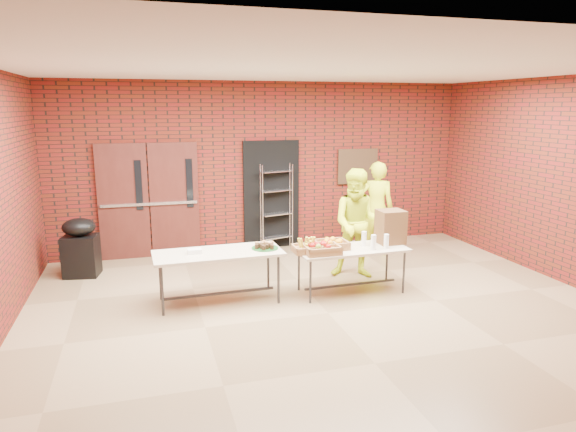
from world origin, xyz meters
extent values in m
cube|color=olive|center=(0.00, 0.00, -0.02)|extent=(8.00, 7.00, 0.04)
cube|color=silver|center=(0.00, 0.00, 3.22)|extent=(8.00, 7.00, 0.04)
cube|color=maroon|center=(0.00, 3.52, 1.60)|extent=(8.00, 0.04, 3.20)
cube|color=maroon|center=(0.00, -3.52, 1.60)|extent=(8.00, 0.04, 3.20)
cube|color=#461B14|center=(-2.65, 3.44, 1.05)|extent=(0.88, 0.08, 2.10)
cube|color=#461B14|center=(-1.75, 3.44, 1.05)|extent=(0.88, 0.08, 2.10)
cube|color=black|center=(-2.37, 3.39, 1.35)|extent=(0.12, 0.02, 0.90)
cube|color=black|center=(-1.47, 3.39, 1.35)|extent=(0.12, 0.02, 0.90)
cube|color=silver|center=(-2.20, 3.38, 1.00)|extent=(1.70, 0.04, 0.05)
cube|color=black|center=(0.10, 3.46, 1.05)|extent=(1.10, 0.06, 2.10)
cube|color=#3B2A17|center=(1.90, 3.45, 1.55)|extent=(0.85, 0.04, 0.70)
cube|color=beige|center=(-1.34, 0.83, 0.72)|extent=(1.81, 0.79, 0.04)
cube|color=#323238|center=(-1.34, 0.83, 0.12)|extent=(1.59, 0.08, 0.03)
cylinder|color=#323238|center=(-2.14, 1.13, 0.35)|extent=(0.04, 0.04, 0.70)
cylinder|color=#323238|center=(-0.55, 1.13, 0.35)|extent=(0.04, 0.04, 0.70)
cylinder|color=#323238|center=(-2.14, 0.53, 0.35)|extent=(0.04, 0.04, 0.70)
cylinder|color=#323238|center=(-0.55, 0.53, 0.35)|extent=(0.04, 0.04, 0.70)
cube|color=beige|center=(0.61, 0.68, 0.66)|extent=(1.66, 0.72, 0.04)
cube|color=#323238|center=(0.61, 0.68, 0.11)|extent=(1.46, 0.07, 0.03)
cylinder|color=#323238|center=(-0.12, 0.96, 0.32)|extent=(0.03, 0.03, 0.64)
cylinder|color=#323238|center=(1.34, 0.96, 0.32)|extent=(0.03, 0.03, 0.64)
cylinder|color=#323238|center=(-0.12, 0.41, 0.32)|extent=(0.03, 0.03, 0.64)
cylinder|color=#323238|center=(1.34, 0.41, 0.32)|extent=(0.03, 0.03, 0.64)
cube|color=#A77543|center=(-0.08, 0.67, 0.71)|extent=(0.41, 0.32, 0.06)
cube|color=#A77543|center=(0.32, 0.75, 0.71)|extent=(0.47, 0.37, 0.07)
cube|color=#A77543|center=(0.10, 0.55, 0.71)|extent=(0.50, 0.39, 0.08)
cylinder|color=#15521D|center=(-0.67, 0.82, 0.74)|extent=(0.38, 0.38, 0.01)
cube|color=white|center=(-1.67, 0.84, 0.77)|extent=(0.19, 0.13, 0.06)
cube|color=#55341D|center=(1.30, 0.81, 0.93)|extent=(0.39, 0.35, 0.51)
cylinder|color=white|center=(0.89, 0.52, 0.79)|extent=(0.07, 0.07, 0.22)
cylinder|color=white|center=(1.10, 0.54, 0.78)|extent=(0.07, 0.07, 0.21)
cylinder|color=white|center=(0.84, 0.75, 0.79)|extent=(0.07, 0.07, 0.22)
cube|color=black|center=(-3.33, 2.60, 0.34)|extent=(0.60, 0.52, 0.68)
ellipsoid|color=black|center=(-3.33, 2.60, 0.82)|extent=(0.59, 0.53, 0.29)
imported|color=#D6E819|center=(1.86, 2.45, 0.88)|extent=(0.75, 0.64, 1.75)
imported|color=#D6E819|center=(0.99, 1.31, 0.89)|extent=(1.06, 0.96, 1.77)
camera|label=1|loc=(-2.32, -6.09, 2.72)|focal=32.00mm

